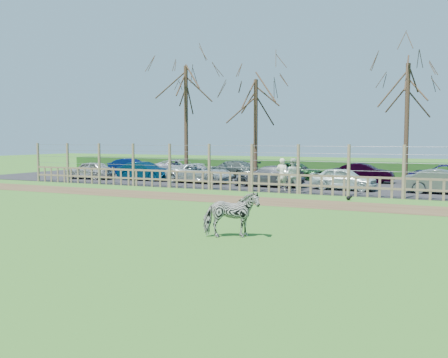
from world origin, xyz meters
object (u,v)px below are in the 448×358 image
at_px(car_5, 444,182).
at_px(car_10, 296,171).
at_px(tree_mid, 256,106).
at_px(visitor_b, 292,175).
at_px(car_4, 344,179).
at_px(car_7, 132,166).
at_px(car_8, 181,168).
at_px(car_2, 201,173).
at_px(car_11, 363,173).
at_px(zebra, 231,214).
at_px(car_12, 441,175).
at_px(tree_left, 186,95).
at_px(car_9, 230,169).
at_px(car_1, 144,171).
at_px(car_0, 90,170).
at_px(car_3, 269,176).
at_px(tree_right, 407,95).
at_px(visitor_a, 282,174).
at_px(crow, 349,198).

bearing_deg(car_5, car_10, 59.90).
relative_size(tree_mid, visitor_b, 3.96).
relative_size(visitor_b, car_4, 0.49).
bearing_deg(car_7, car_8, -95.03).
xyz_separation_m(car_2, car_8, (-4.16, 4.65, 0.00)).
bearing_deg(car_11, zebra, -179.51).
bearing_deg(car_12, car_5, 4.73).
relative_size(tree_left, car_12, 1.82).
distance_m(car_8, car_9, 4.16).
bearing_deg(car_1, visitor_b, -101.22).
bearing_deg(car_4, tree_mid, 69.54).
height_order(car_4, car_5, same).
relative_size(visitor_b, car_9, 0.42).
height_order(car_7, car_10, same).
bearing_deg(car_0, tree_mid, 102.34).
xyz_separation_m(tree_mid, car_4, (6.21, -2.87, -4.23)).
relative_size(tree_mid, car_2, 1.58).
height_order(car_3, car_4, same).
xyz_separation_m(car_4, car_9, (-9.01, 5.11, 0.00)).
relative_size(car_3, car_4, 1.17).
height_order(tree_right, visitor_a, tree_right).
distance_m(tree_left, tree_mid, 4.67).
bearing_deg(car_5, car_7, 77.75).
relative_size(visitor_b, car_8, 0.40).
distance_m(crow, car_2, 11.20).
distance_m(car_2, car_5, 13.91).
height_order(tree_right, car_7, tree_right).
height_order(car_0, car_12, same).
height_order(car_9, car_11, same).
bearing_deg(car_9, car_10, 101.98).
bearing_deg(car_3, visitor_a, 37.72).
distance_m(car_8, car_11, 13.30).
bearing_deg(car_3, car_11, 139.84).
bearing_deg(car_2, car_12, -68.39).
height_order(crow, car_10, car_10).
height_order(zebra, car_2, zebra).
height_order(tree_mid, zebra, tree_mid).
xyz_separation_m(zebra, car_9, (-8.90, 19.31, -0.01)).
height_order(car_5, car_8, same).
bearing_deg(car_4, car_7, 77.82).
relative_size(car_2, car_5, 1.19).
xyz_separation_m(tree_left, car_12, (15.32, 3.73, -4.98)).
xyz_separation_m(tree_mid, car_11, (6.35, 2.35, -4.23)).
distance_m(car_7, car_11, 17.64).
height_order(car_2, car_4, same).
bearing_deg(car_9, visitor_a, 46.92).
bearing_deg(car_4, crow, -160.55).
relative_size(car_3, car_8, 0.96).
distance_m(car_5, car_7, 22.93).
bearing_deg(visitor_b, car_4, -150.95).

